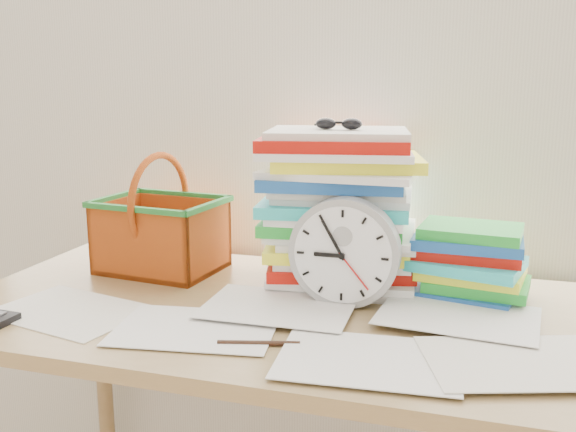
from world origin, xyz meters
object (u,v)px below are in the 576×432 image
(clock, at_px, (345,252))
(basket, at_px, (161,214))
(paper_stack, at_px, (339,208))
(book_stack, at_px, (470,262))
(desk, at_px, (288,341))

(clock, bearing_deg, basket, 165.92)
(paper_stack, bearing_deg, book_stack, -3.94)
(paper_stack, distance_m, book_stack, 0.31)
(clock, xyz_separation_m, basket, (-0.48, 0.12, 0.03))
(paper_stack, xyz_separation_m, clock, (0.05, -0.15, -0.06))
(desk, bearing_deg, clock, 23.48)
(desk, xyz_separation_m, paper_stack, (0.06, 0.19, 0.25))
(desk, height_order, book_stack, book_stack)
(basket, bearing_deg, paper_stack, 9.72)
(desk, distance_m, clock, 0.22)
(paper_stack, height_order, book_stack, paper_stack)
(clock, height_order, book_stack, clock)
(paper_stack, bearing_deg, desk, -107.67)
(desk, relative_size, basket, 4.95)
(desk, relative_size, book_stack, 5.31)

